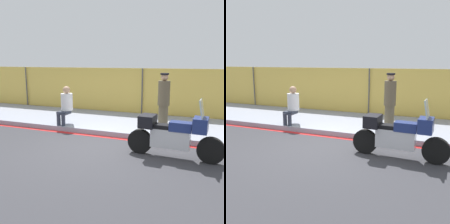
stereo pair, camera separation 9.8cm
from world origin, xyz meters
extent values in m
plane|color=#38383D|center=(0.00, 0.00, 0.00)|extent=(120.00, 120.00, 0.00)
cube|color=#8E93A3|center=(0.00, 2.62, 0.08)|extent=(43.09, 3.11, 0.16)
cube|color=red|center=(0.00, 0.97, 0.00)|extent=(43.09, 0.18, 0.01)
cube|color=gold|center=(0.00, 4.27, 1.01)|extent=(40.94, 0.08, 2.01)
cylinder|color=#4C4C51|center=(-5.80, 4.17, 1.01)|extent=(0.05, 0.05, 2.01)
cylinder|color=#4C4C51|center=(0.00, 4.17, 1.01)|extent=(0.05, 0.05, 2.01)
cylinder|color=black|center=(2.76, -0.07, 0.31)|extent=(0.63, 0.17, 0.62)
cylinder|color=black|center=(1.07, 0.01, 0.31)|extent=(0.63, 0.17, 0.62)
cube|color=silver|center=(1.83, -0.03, 0.48)|extent=(0.94, 0.32, 0.46)
cube|color=navy|center=(2.07, -0.04, 0.80)|extent=(0.53, 0.33, 0.22)
cube|color=black|center=(1.73, -0.02, 0.76)|extent=(0.61, 0.31, 0.10)
cube|color=navy|center=(2.51, -0.06, 0.88)|extent=(0.34, 0.49, 0.34)
cube|color=silver|center=(2.51, -0.06, 1.26)|extent=(0.12, 0.42, 0.42)
cube|color=black|center=(1.26, 0.00, 0.86)|extent=(0.38, 0.52, 0.30)
cylinder|color=brown|center=(1.28, 2.00, 0.55)|extent=(0.30, 0.30, 0.77)
cylinder|color=brown|center=(1.28, 2.00, 1.32)|extent=(0.37, 0.37, 0.77)
sphere|color=tan|center=(1.28, 2.00, 1.82)|extent=(0.23, 0.23, 0.23)
cylinder|color=black|center=(1.28, 2.00, 1.92)|extent=(0.26, 0.26, 0.05)
cylinder|color=#2D3342|center=(-2.08, 1.18, 0.37)|extent=(0.13, 0.13, 0.41)
cylinder|color=#2D3342|center=(-1.90, 1.18, 0.37)|extent=(0.13, 0.13, 0.41)
cube|color=#2D3342|center=(-1.99, 1.38, 0.57)|extent=(0.34, 0.41, 0.10)
cylinder|color=white|center=(-1.99, 1.59, 0.91)|extent=(0.41, 0.41, 0.58)
sphere|color=tan|center=(-1.99, 1.59, 1.33)|extent=(0.25, 0.25, 0.25)
camera|label=1|loc=(2.74, -6.19, 2.33)|focal=42.00mm
camera|label=2|loc=(2.83, -6.15, 2.33)|focal=42.00mm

